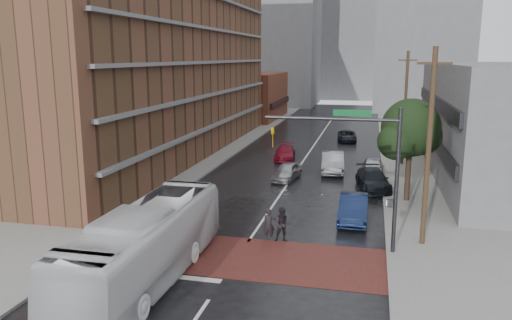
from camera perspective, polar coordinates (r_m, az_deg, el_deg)
The scene contains 24 objects.
ground at distance 24.19m, azimuth -2.37°, elevation -11.43°, with size 160.00×160.00×0.00m, color black.
crosswalk at distance 24.63m, azimuth -2.05°, elevation -10.97°, with size 14.00×5.00×0.02m, color maroon.
sidewalk_west at distance 50.50m, azimuth -7.40°, elevation 0.88°, with size 9.00×90.00×0.15m, color gray.
sidewalk_east at distance 47.69m, azimuth 19.48°, elevation -0.35°, with size 9.00×90.00×0.15m, color gray.
apartment_block at distance 49.82m, azimuth -11.07°, elevation 16.71°, with size 10.00×44.00×28.00m, color brown.
storefront_west at distance 77.77m, azimuth -0.30°, elevation 7.32°, with size 8.00×16.00×7.00m, color brown.
building_east at distance 43.02m, azimuth 27.22°, elevation 3.76°, with size 11.00×26.00×9.00m, color gray.
distant_tower_west at distance 101.61m, azimuth 1.82°, elevation 15.42°, with size 18.00×16.00×32.00m, color gray.
distant_tower_east at distance 94.14m, azimuth 18.73°, elevation 16.34°, with size 16.00×14.00×36.00m, color gray.
distant_tower_center at distance 116.60m, azimuth 10.44°, elevation 12.80°, with size 12.00×10.00×24.00m, color gray.
street_tree at distance 33.88m, azimuth 17.28°, elevation 3.10°, with size 4.20×4.10×6.90m.
signal_mast at distance 24.39m, azimuth 12.51°, elevation 0.14°, with size 6.50×0.30×7.20m.
utility_pole_near at distance 25.94m, azimuth 19.13°, elevation 1.37°, with size 1.60×0.26×10.00m.
utility_pole_far at distance 45.71m, azimuth 16.66°, elevation 5.77°, with size 1.60×0.26×10.00m.
transit_bus at distance 22.09m, azimuth -12.41°, elevation -9.43°, with size 2.77×11.82×3.29m, color silver.
pedestrian_a at distance 26.38m, azimuth 1.49°, elevation -7.40°, with size 0.63×0.41×1.73m, color black.
pedestrian_b at distance 26.24m, azimuth 3.08°, elevation -7.40°, with size 0.89×0.70×1.84m, color black.
car_travel_a at distance 39.18m, azimuth 3.53°, elevation -1.30°, with size 1.61×4.00×1.36m, color #A7A9AF.
car_travel_b at distance 42.04m, azimuth 8.76°, elevation -0.28°, with size 1.80×5.17×1.70m, color #A7A8AE.
car_travel_c at distance 46.92m, azimuth 3.31°, elevation 0.84°, with size 1.81×4.45×1.29m, color maroon.
suv_travel at distance 57.80m, azimuth 10.35°, elevation 2.71°, with size 2.06×4.47×1.24m, color black.
car_parked_near at distance 29.96m, azimuth 11.07°, elevation -5.45°, with size 1.63×4.68×1.54m, color #121F41.
car_parked_mid at distance 37.28m, azimuth 13.22°, elevation -2.20°, with size 2.04×5.02×1.46m, color black.
car_parked_far at distance 41.52m, azimuth 13.21°, elevation -0.79°, with size 1.71×4.25×1.45m, color #B5B7BD.
Camera 1 is at (6.00, -21.41, 9.53)m, focal length 35.00 mm.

